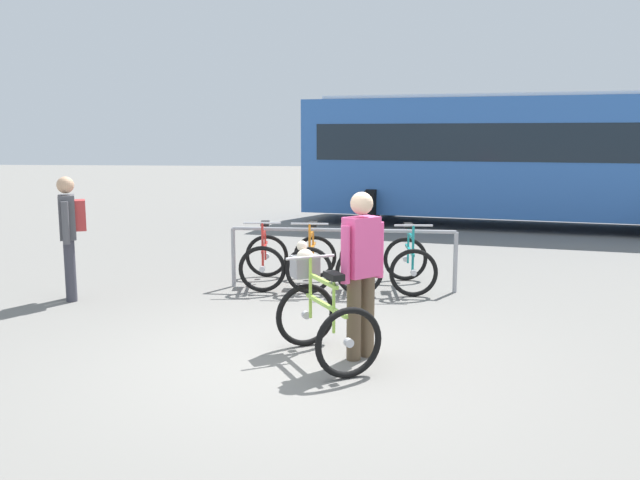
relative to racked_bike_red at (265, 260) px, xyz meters
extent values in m
plane|color=slate|center=(0.84, -3.30, -0.37)|extent=(80.00, 80.00, 0.00)
cylinder|color=#99999E|center=(-0.43, -0.17, 0.06)|extent=(0.06, 0.06, 0.85)
cylinder|color=#99999E|center=(2.72, -0.26, 0.06)|extent=(0.06, 0.06, 0.85)
cylinder|color=#99999E|center=(1.15, -0.21, 0.48)|extent=(3.15, 0.14, 0.05)
torus|color=black|center=(-0.05, 0.51, -0.04)|extent=(0.67, 0.17, 0.66)
cylinder|color=#B7B7BC|center=(-0.05, 0.51, -0.04)|extent=(0.09, 0.07, 0.08)
torus|color=black|center=(0.05, -0.51, -0.04)|extent=(0.67, 0.17, 0.66)
cylinder|color=#B7B7BC|center=(0.05, -0.51, -0.04)|extent=(0.09, 0.07, 0.08)
cube|color=red|center=(0.00, 0.00, 0.19)|extent=(0.13, 0.92, 0.04)
cube|color=red|center=(0.01, -0.05, 0.41)|extent=(0.10, 0.61, 0.04)
cylinder|color=red|center=(-0.02, 0.18, 0.24)|extent=(0.03, 0.03, 0.55)
cube|color=black|center=(-0.02, 0.18, 0.51)|extent=(0.14, 0.25, 0.06)
cylinder|color=red|center=(0.04, -0.38, 0.28)|extent=(0.03, 0.03, 0.63)
cylinder|color=#B7B7BC|center=(0.04, -0.38, 0.59)|extent=(0.52, 0.08, 0.03)
torus|color=black|center=(0.69, 0.49, -0.04)|extent=(0.66, 0.09, 0.66)
cylinder|color=#B7B7BC|center=(0.69, 0.49, -0.04)|extent=(0.08, 0.06, 0.08)
torus|color=black|center=(0.71, -0.53, -0.04)|extent=(0.66, 0.09, 0.66)
cylinder|color=#B7B7BC|center=(0.71, -0.53, -0.04)|extent=(0.08, 0.06, 0.08)
cube|color=orange|center=(0.70, -0.02, 0.19)|extent=(0.05, 0.92, 0.04)
cube|color=orange|center=(0.70, -0.07, 0.41)|extent=(0.05, 0.61, 0.04)
cylinder|color=orange|center=(0.70, 0.16, 0.24)|extent=(0.03, 0.03, 0.55)
cube|color=black|center=(0.70, 0.16, 0.51)|extent=(0.12, 0.24, 0.06)
cylinder|color=orange|center=(0.71, -0.41, 0.28)|extent=(0.03, 0.03, 0.63)
cylinder|color=#B7B7BC|center=(0.71, -0.41, 0.59)|extent=(0.52, 0.04, 0.03)
torus|color=black|center=(1.40, 0.47, -0.04)|extent=(0.66, 0.08, 0.66)
cylinder|color=#B7B7BC|center=(1.40, 0.47, -0.04)|extent=(0.08, 0.06, 0.08)
torus|color=black|center=(1.40, -0.55, -0.04)|extent=(0.66, 0.08, 0.66)
cylinder|color=#B7B7BC|center=(1.40, -0.55, -0.04)|extent=(0.08, 0.06, 0.08)
cube|color=silver|center=(1.40, -0.04, 0.19)|extent=(0.04, 0.92, 0.04)
cube|color=silver|center=(1.40, -0.09, 0.41)|extent=(0.04, 0.61, 0.04)
cylinder|color=silver|center=(1.40, 0.14, 0.24)|extent=(0.03, 0.03, 0.55)
cube|color=black|center=(1.40, 0.14, 0.51)|extent=(0.12, 0.24, 0.06)
cylinder|color=silver|center=(1.40, -0.43, 0.28)|extent=(0.03, 0.03, 0.63)
cylinder|color=#B7B7BC|center=(1.40, -0.43, 0.59)|extent=(0.52, 0.03, 0.03)
torus|color=black|center=(2.06, 0.45, -0.04)|extent=(0.66, 0.12, 0.66)
cylinder|color=#B7B7BC|center=(2.06, 0.45, -0.04)|extent=(0.08, 0.07, 0.08)
torus|color=black|center=(2.14, -0.57, -0.04)|extent=(0.66, 0.12, 0.66)
cylinder|color=#B7B7BC|center=(2.14, -0.57, -0.04)|extent=(0.08, 0.07, 0.08)
cube|color=teal|center=(2.10, -0.06, 0.19)|extent=(0.10, 0.92, 0.04)
cube|color=teal|center=(2.10, -0.11, 0.41)|extent=(0.08, 0.61, 0.04)
cylinder|color=teal|center=(2.09, 0.12, 0.24)|extent=(0.03, 0.03, 0.55)
cube|color=black|center=(2.09, 0.12, 0.51)|extent=(0.14, 0.25, 0.06)
cylinder|color=teal|center=(2.13, -0.45, 0.28)|extent=(0.03, 0.03, 0.63)
cylinder|color=#B7B7BC|center=(2.13, -0.45, 0.59)|extent=(0.52, 0.07, 0.03)
torus|color=black|center=(1.41, -3.72, -0.04)|extent=(0.61, 0.37, 0.66)
cylinder|color=#B7B7BC|center=(1.41, -3.72, -0.04)|extent=(0.10, 0.09, 0.08)
torus|color=black|center=(0.93, -2.83, -0.04)|extent=(0.61, 0.37, 0.66)
cylinder|color=#B7B7BC|center=(0.93, -2.83, -0.04)|extent=(0.10, 0.09, 0.08)
cube|color=#9ED14C|center=(1.17, -3.27, 0.19)|extent=(0.47, 0.82, 0.04)
cube|color=#9ED14C|center=(1.15, -3.23, 0.41)|extent=(0.32, 0.55, 0.04)
cylinder|color=#9ED14C|center=(1.26, -3.43, 0.24)|extent=(0.03, 0.03, 0.55)
cube|color=black|center=(1.26, -3.43, 0.51)|extent=(0.22, 0.27, 0.06)
cylinder|color=#9ED14C|center=(0.98, -2.93, 0.28)|extent=(0.03, 0.03, 0.63)
cylinder|color=#B7B7BC|center=(0.98, -2.93, 0.59)|extent=(0.47, 0.27, 0.03)
cube|color=gray|center=(0.92, -2.81, 0.47)|extent=(0.32, 0.30, 0.22)
ellipsoid|color=beige|center=(0.92, -2.81, 0.57)|extent=(0.23, 0.23, 0.16)
sphere|color=beige|center=(0.88, -2.74, 0.67)|extent=(0.11, 0.11, 0.11)
cylinder|color=brown|center=(1.57, -3.09, 0.04)|extent=(0.14, 0.14, 0.82)
cylinder|color=brown|center=(1.44, -3.21, 0.04)|extent=(0.14, 0.14, 0.82)
cube|color=#E54C8C|center=(1.50, -3.15, 0.74)|extent=(0.38, 0.38, 0.58)
cylinder|color=#E54C8C|center=(1.67, -3.01, 0.69)|extent=(0.09, 0.09, 0.55)
cylinder|color=#E54C8C|center=(1.36, -3.32, 0.69)|extent=(0.09, 0.09, 0.55)
sphere|color=beige|center=(1.50, -3.15, 1.16)|extent=(0.22, 0.22, 0.22)
cylinder|color=#383842|center=(-2.37, -1.23, 0.04)|extent=(0.14, 0.14, 0.82)
cylinder|color=#383842|center=(-2.44, -1.07, 0.04)|extent=(0.14, 0.14, 0.82)
cube|color=#4C4C51|center=(-2.40, -1.15, 0.74)|extent=(0.33, 0.39, 0.58)
cylinder|color=#4C4C51|center=(-2.33, -1.36, 0.69)|extent=(0.09, 0.09, 0.55)
cylinder|color=#4C4C51|center=(-2.52, -0.96, 0.69)|extent=(0.09, 0.09, 0.55)
sphere|color=tan|center=(-2.40, -1.15, 1.16)|extent=(0.22, 0.22, 0.22)
cube|color=#B23333|center=(-2.26, -1.08, 0.76)|extent=(0.24, 0.29, 0.40)
cube|color=#3366B7|center=(4.90, 6.80, 1.28)|extent=(10.30, 4.56, 2.70)
cube|color=#19232D|center=(4.90, 6.80, 1.63)|extent=(9.52, 4.41, 0.84)
cube|color=silver|center=(4.90, 6.80, 2.67)|extent=(9.27, 4.10, 0.08)
cylinder|color=black|center=(1.46, 6.27, 0.08)|extent=(0.43, 0.93, 0.90)
cylinder|color=black|center=(1.98, 8.71, 0.08)|extent=(0.43, 0.93, 0.90)
camera|label=1|loc=(1.68, -9.52, 1.81)|focal=37.68mm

